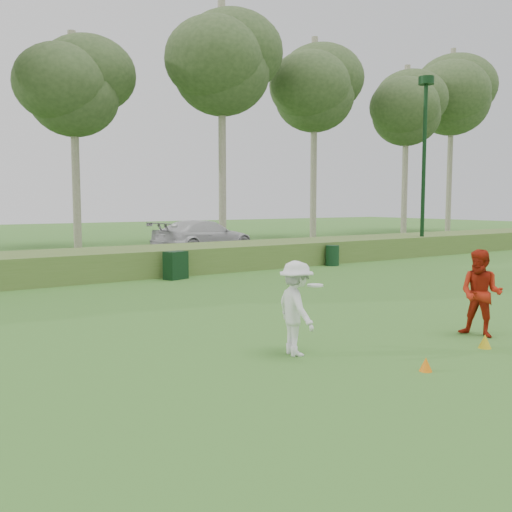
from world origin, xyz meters
TOP-DOWN VIEW (x-y plane):
  - ground at (0.00, 0.00)m, footprint 120.00×120.00m
  - reed_strip at (0.00, 12.00)m, footprint 80.00×3.00m
  - park_road at (0.00, 17.00)m, footprint 80.00×6.00m
  - lamp_post at (14.00, 11.00)m, footprint 0.70×0.70m
  - tree_4 at (2.00, 24.50)m, footprint 6.24×6.24m
  - tree_5 at (10.00, 22.50)m, footprint 7.28×7.28m
  - tree_6 at (18.00, 23.80)m, footprint 7.02×7.02m
  - tree_7 at (26.00, 22.80)m, footprint 6.50×6.50m
  - tree_8 at (33.00, 24.20)m, footprint 8.06×8.06m
  - player_white at (-1.47, 0.61)m, footprint 0.92×1.11m
  - player_red at (2.21, -0.29)m, footprint 0.84×0.95m
  - cone_orange at (-0.42, -1.21)m, footprint 0.19×0.19m
  - cone_yellow at (1.52, -0.88)m, footprint 0.22×0.22m
  - utility_cabinet at (0.92, 10.09)m, footprint 0.84×0.66m
  - trash_bin at (7.80, 10.22)m, footprint 0.54×0.54m
  - car_right at (6.01, 17.50)m, footprint 5.76×3.31m

SIDE VIEW (x-z plane):
  - ground at x=0.00m, z-range 0.00..0.00m
  - park_road at x=0.00m, z-range 0.00..0.06m
  - cone_orange at x=-0.42m, z-range 0.00..0.21m
  - cone_yellow at x=1.52m, z-range 0.00..0.24m
  - trash_bin at x=7.80m, z-range 0.00..0.80m
  - reed_strip at x=0.00m, z-range 0.00..0.90m
  - utility_cabinet at x=0.92m, z-range 0.00..0.91m
  - player_white at x=-1.47m, z-range 0.00..1.57m
  - player_red at x=2.21m, z-range 0.00..1.65m
  - car_right at x=6.01m, z-range 0.06..1.63m
  - lamp_post at x=14.00m, z-range 1.51..9.68m
  - tree_4 at x=2.00m, z-range 2.84..14.34m
  - tree_7 at x=26.00m, z-range 3.09..15.59m
  - tree_6 at x=18.00m, z-range 3.35..16.85m
  - tree_5 at x=10.00m, z-range 3.47..17.47m
  - tree_8 at x=33.00m, z-range 3.73..18.73m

